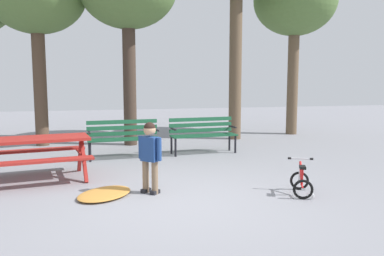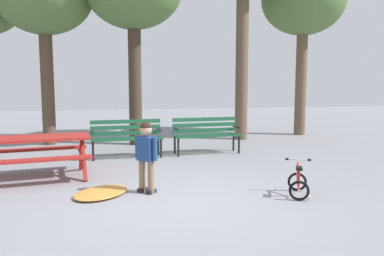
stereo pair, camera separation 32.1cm
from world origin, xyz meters
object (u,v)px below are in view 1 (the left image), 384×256
(kids_bicycle, at_px, (301,182))
(park_bench_far_left, at_px, (123,135))
(park_bench_left, at_px, (203,132))
(picnic_table, at_px, (35,147))
(child_standing, at_px, (150,151))

(kids_bicycle, bearing_deg, park_bench_far_left, 124.83)
(park_bench_left, bearing_deg, picnic_table, -151.71)
(child_standing, bearing_deg, picnic_table, 146.37)
(park_bench_far_left, relative_size, park_bench_left, 1.00)
(park_bench_left, bearing_deg, park_bench_far_left, -175.12)
(picnic_table, relative_size, park_bench_far_left, 1.23)
(park_bench_far_left, xyz_separation_m, park_bench_left, (1.90, 0.16, 0.00))
(child_standing, bearing_deg, park_bench_far_left, 94.29)
(picnic_table, bearing_deg, park_bench_far_left, 46.91)
(child_standing, bearing_deg, kids_bicycle, -15.14)
(park_bench_left, relative_size, kids_bicycle, 2.58)
(picnic_table, distance_m, kids_bicycle, 4.52)
(park_bench_far_left, bearing_deg, picnic_table, -133.09)
(kids_bicycle, bearing_deg, child_standing, 164.86)
(picnic_table, relative_size, park_bench_left, 1.23)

